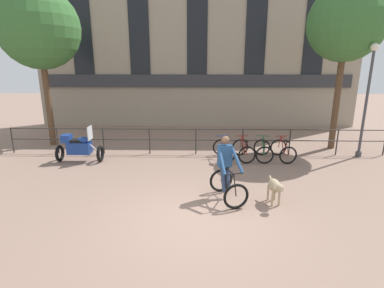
# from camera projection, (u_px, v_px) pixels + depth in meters

# --- Properties ---
(ground_plane) EXTENTS (60.00, 60.00, 0.00)m
(ground_plane) POSITION_uv_depth(u_px,v_px,m) (193.00, 218.00, 7.15)
(ground_plane) COLOR #8E7060
(canal_railing) EXTENTS (15.05, 0.05, 1.05)m
(canal_railing) POSITION_uv_depth(u_px,v_px,m) (196.00, 137.00, 11.98)
(canal_railing) COLOR #2D2B28
(canal_railing) RESTS_ON ground_plane
(building_facade) EXTENTS (18.00, 0.72, 10.66)m
(building_facade) POSITION_uv_depth(u_px,v_px,m) (197.00, 30.00, 16.36)
(building_facade) COLOR gray
(building_facade) RESTS_ON ground_plane
(cyclist_with_bike) EXTENTS (0.98, 1.31, 1.70)m
(cyclist_with_bike) POSITION_uv_depth(u_px,v_px,m) (227.00, 171.00, 8.03)
(cyclist_with_bike) COLOR black
(cyclist_with_bike) RESTS_ON ground_plane
(dog) EXTENTS (0.33, 0.96, 0.69)m
(dog) POSITION_uv_depth(u_px,v_px,m) (275.00, 187.00, 7.72)
(dog) COLOR tan
(dog) RESTS_ON ground_plane
(parked_motorcycle) EXTENTS (1.65, 0.63, 1.35)m
(parked_motorcycle) POSITION_uv_depth(u_px,v_px,m) (79.00, 147.00, 11.08)
(parked_motorcycle) COLOR black
(parked_motorcycle) RESTS_ON ground_plane
(parked_bicycle_near_lamp) EXTENTS (0.81, 1.19, 0.86)m
(parked_bicycle_near_lamp) POSITION_uv_depth(u_px,v_px,m) (224.00, 150.00, 11.42)
(parked_bicycle_near_lamp) COLOR black
(parked_bicycle_near_lamp) RESTS_ON ground_plane
(parked_bicycle_mid_left) EXTENTS (0.78, 1.17, 0.86)m
(parked_bicycle_mid_left) POSITION_uv_depth(u_px,v_px,m) (243.00, 150.00, 11.40)
(parked_bicycle_mid_left) COLOR black
(parked_bicycle_mid_left) RESTS_ON ground_plane
(parked_bicycle_mid_right) EXTENTS (0.77, 1.17, 0.86)m
(parked_bicycle_mid_right) POSITION_uv_depth(u_px,v_px,m) (263.00, 150.00, 11.38)
(parked_bicycle_mid_right) COLOR black
(parked_bicycle_mid_right) RESTS_ON ground_plane
(parked_bicycle_far_end) EXTENTS (0.75, 1.16, 0.86)m
(parked_bicycle_far_end) POSITION_uv_depth(u_px,v_px,m) (283.00, 151.00, 11.37)
(parked_bicycle_far_end) COLOR black
(parked_bicycle_far_end) RESTS_ON ground_plane
(street_lamp) EXTENTS (0.28, 0.28, 4.27)m
(street_lamp) POSITION_uv_depth(u_px,v_px,m) (367.00, 95.00, 11.20)
(street_lamp) COLOR #424247
(street_lamp) RESTS_ON ground_plane
(tree_canalside_left) EXTENTS (3.31, 3.31, 6.60)m
(tree_canalside_left) POSITION_uv_depth(u_px,v_px,m) (39.00, 29.00, 12.27)
(tree_canalside_left) COLOR brown
(tree_canalside_left) RESTS_ON ground_plane
(tree_canalside_right) EXTENTS (3.00, 3.00, 6.59)m
(tree_canalside_right) POSITION_uv_depth(u_px,v_px,m) (346.00, 24.00, 11.71)
(tree_canalside_right) COLOR brown
(tree_canalside_right) RESTS_ON ground_plane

